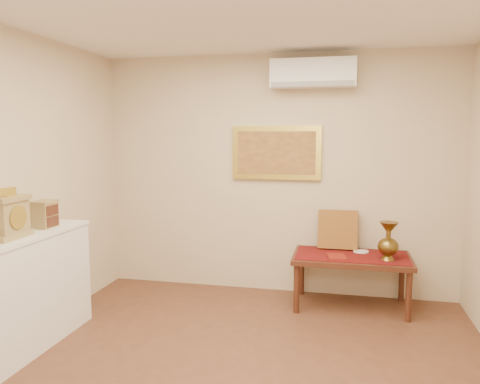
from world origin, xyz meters
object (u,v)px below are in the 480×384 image
(mantel_clock, at_px, (10,217))
(wooden_chest, at_px, (45,214))
(brass_urn_tall, at_px, (388,237))
(display_ledge, at_px, (1,304))
(low_table, at_px, (351,262))

(mantel_clock, distance_m, wooden_chest, 0.45)
(brass_urn_tall, relative_size, display_ledge, 0.23)
(display_ledge, bearing_deg, low_table, 35.10)
(mantel_clock, relative_size, wooden_chest, 1.68)
(mantel_clock, distance_m, low_table, 3.25)
(low_table, bearing_deg, mantel_clock, -147.15)
(display_ledge, relative_size, wooden_chest, 8.28)
(wooden_chest, bearing_deg, low_table, 25.47)
(display_ledge, xyz_separation_m, wooden_chest, (-0.01, 0.60, 0.61))
(brass_urn_tall, bearing_deg, display_ledge, -149.65)
(brass_urn_tall, height_order, display_ledge, brass_urn_tall)
(brass_urn_tall, relative_size, low_table, 0.39)
(brass_urn_tall, height_order, wooden_chest, wooden_chest)
(display_ledge, bearing_deg, mantel_clock, 89.53)
(brass_urn_tall, xyz_separation_m, low_table, (-0.35, 0.11, -0.31))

